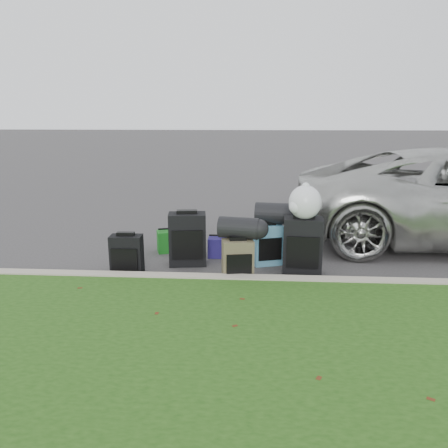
# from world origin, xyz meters

# --- Properties ---
(ground) EXTENTS (120.00, 120.00, 0.00)m
(ground) POSITION_xyz_m (0.00, 0.00, 0.00)
(ground) COLOR #383535
(ground) RESTS_ON ground
(curb) EXTENTS (120.00, 0.18, 0.15)m
(curb) POSITION_xyz_m (0.00, -1.00, 0.07)
(curb) COLOR #9E937F
(curb) RESTS_ON ground
(suitcase_small_black) EXTENTS (0.45, 0.26, 0.56)m
(suitcase_small_black) POSITION_xyz_m (-1.44, -0.58, 0.28)
(suitcase_small_black) COLOR black
(suitcase_small_black) RESTS_ON ground
(suitcase_large_black_left) EXTENTS (0.59, 0.39, 0.79)m
(suitcase_large_black_left) POSITION_xyz_m (-0.63, -0.15, 0.39)
(suitcase_large_black_left) COLOR black
(suitcase_large_black_left) RESTS_ON ground
(suitcase_olive) EXTENTS (0.45, 0.33, 0.57)m
(suitcase_olive) POSITION_xyz_m (0.15, -0.76, 0.29)
(suitcase_olive) COLOR #433E29
(suitcase_olive) RESTS_ON ground
(suitcase_teal) EXTENTS (0.48, 0.37, 0.61)m
(suitcase_teal) POSITION_xyz_m (0.57, -0.06, 0.31)
(suitcase_teal) COLOR teal
(suitcase_teal) RESTS_ON ground
(suitcase_large_black_right) EXTENTS (0.57, 0.37, 0.81)m
(suitcase_large_black_right) POSITION_xyz_m (1.05, -0.43, 0.41)
(suitcase_large_black_right) COLOR black
(suitcase_large_black_right) RESTS_ON ground
(tote_green) EXTENTS (0.37, 0.33, 0.35)m
(tote_green) POSITION_xyz_m (-1.06, 0.45, 0.18)
(tote_green) COLOR #16661A
(tote_green) RESTS_ON ground
(tote_navy) EXTENTS (0.29, 0.23, 0.31)m
(tote_navy) POSITION_xyz_m (-0.21, 0.24, 0.16)
(tote_navy) COLOR navy
(tote_navy) RESTS_ON ground
(duffel_left) EXTENTS (0.59, 0.38, 0.29)m
(duffel_left) POSITION_xyz_m (0.16, -0.66, 0.72)
(duffel_left) COLOR black
(duffel_left) RESTS_ON suitcase_olive
(duffel_right) EXTENTS (0.61, 0.39, 0.32)m
(duffel_right) POSITION_xyz_m (0.67, 0.02, 0.77)
(duffel_right) COLOR black
(duffel_right) RESTS_ON suitcase_teal
(trash_bag) EXTENTS (0.45, 0.45, 0.45)m
(trash_bag) POSITION_xyz_m (1.06, -0.45, 1.04)
(trash_bag) COLOR white
(trash_bag) RESTS_ON suitcase_large_black_right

